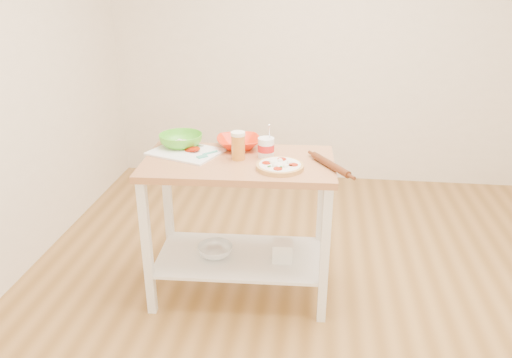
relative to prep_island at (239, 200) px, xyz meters
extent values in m
cube|color=#A3753C|center=(0.50, -0.24, -0.66)|extent=(4.00, 4.50, 0.02)
cube|color=white|center=(0.50, 2.02, 0.70)|extent=(4.00, 0.02, 2.70)
cube|color=#B17548|center=(0.00, 0.00, 0.23)|extent=(1.13, 0.65, 0.04)
cube|color=white|center=(0.00, 0.00, -0.40)|extent=(1.05, 0.59, 0.02)
cube|color=white|center=(-0.50, -0.28, -0.22)|extent=(0.05, 0.05, 0.86)
cube|color=white|center=(-0.52, 0.23, -0.22)|extent=(0.05, 0.05, 0.86)
cube|color=white|center=(0.52, -0.23, -0.22)|extent=(0.05, 0.05, 0.86)
cube|color=white|center=(0.50, 0.28, -0.22)|extent=(0.05, 0.05, 0.86)
cylinder|color=#DDAA5E|center=(0.25, -0.10, 0.26)|extent=(0.26, 0.26, 0.02)
cylinder|color=#DDAA5E|center=(0.25, -0.10, 0.27)|extent=(0.26, 0.26, 0.01)
cylinder|color=white|center=(0.25, -0.10, 0.28)|extent=(0.23, 0.23, 0.01)
cylinder|color=#9D1603|center=(0.32, -0.11, 0.28)|extent=(0.05, 0.05, 0.01)
cylinder|color=#9D1603|center=(0.25, -0.03, 0.28)|extent=(0.05, 0.05, 0.01)
cylinder|color=#9D1603|center=(0.17, -0.10, 0.28)|extent=(0.05, 0.05, 0.01)
cylinder|color=#9D1603|center=(0.24, -0.18, 0.28)|extent=(0.05, 0.05, 0.01)
sphere|color=white|center=(0.30, -0.08, 0.28)|extent=(0.03, 0.03, 0.03)
sphere|color=white|center=(0.25, -0.06, 0.28)|extent=(0.03, 0.03, 0.03)
sphere|color=white|center=(0.20, -0.09, 0.28)|extent=(0.03, 0.03, 0.03)
sphere|color=white|center=(0.22, -0.14, 0.28)|extent=(0.03, 0.03, 0.03)
sphere|color=white|center=(0.28, -0.14, 0.28)|extent=(0.03, 0.03, 0.03)
plane|color=#146314|center=(0.31, -0.12, 0.29)|extent=(0.03, 0.03, 0.00)
plane|color=#146314|center=(0.29, -0.06, 0.29)|extent=(0.03, 0.03, 0.00)
plane|color=#146314|center=(0.24, -0.06, 0.29)|extent=(0.03, 0.03, 0.00)
plane|color=#146314|center=(0.19, -0.08, 0.29)|extent=(0.03, 0.03, 0.00)
plane|color=#146314|center=(0.19, -0.15, 0.29)|extent=(0.03, 0.03, 0.00)
plane|color=#146314|center=(0.26, -0.15, 0.29)|extent=(0.03, 0.03, 0.00)
plane|color=#146314|center=(0.31, -0.12, 0.29)|extent=(0.03, 0.03, 0.00)
cube|color=white|center=(-0.33, 0.09, 0.26)|extent=(0.48, 0.42, 0.01)
cube|color=#F4EACC|center=(-0.42, 0.19, 0.28)|extent=(0.03, 0.03, 0.02)
cube|color=#F4EACC|center=(-0.39, 0.18, 0.28)|extent=(0.03, 0.03, 0.02)
cube|color=#F4EACC|center=(-0.36, 0.17, 0.28)|extent=(0.03, 0.03, 0.02)
cube|color=#F4EACC|center=(-0.41, 0.23, 0.28)|extent=(0.03, 0.03, 0.02)
cube|color=#F4EACC|center=(-0.38, 0.21, 0.28)|extent=(0.03, 0.03, 0.02)
cube|color=#F4EACC|center=(-0.34, 0.20, 0.28)|extent=(0.03, 0.03, 0.02)
cylinder|color=#9D1603|center=(-0.31, 0.10, 0.27)|extent=(0.07, 0.07, 0.01)
cylinder|color=#9D1603|center=(-0.29, 0.09, 0.28)|extent=(0.07, 0.07, 0.01)
cylinder|color=#9D1603|center=(-0.28, 0.09, 0.28)|extent=(0.07, 0.07, 0.01)
cube|color=teal|center=(-0.21, -0.01, 0.27)|extent=(0.07, 0.07, 0.01)
cylinder|color=teal|center=(-0.18, 0.06, 0.27)|extent=(0.08, 0.08, 0.01)
cube|color=silver|center=(-0.33, 0.20, 0.27)|extent=(0.18, 0.06, 0.00)
cube|color=black|center=(-0.46, 0.22, 0.27)|extent=(0.10, 0.04, 0.01)
imported|color=red|center=(-0.03, 0.22, 0.29)|extent=(0.32, 0.32, 0.07)
imported|color=#51BA27|center=(-0.39, 0.19, 0.30)|extent=(0.29, 0.29, 0.08)
cylinder|color=#C87B2B|center=(0.00, 0.02, 0.33)|extent=(0.08, 0.08, 0.14)
cylinder|color=white|center=(0.00, 0.02, 0.41)|extent=(0.08, 0.08, 0.02)
cylinder|color=white|center=(0.15, 0.07, 0.31)|extent=(0.10, 0.10, 0.12)
cylinder|color=red|center=(0.15, 0.07, 0.31)|extent=(0.10, 0.10, 0.04)
cylinder|color=silver|center=(0.17, 0.07, 0.40)|extent=(0.01, 0.06, 0.12)
cylinder|color=#5D2C15|center=(0.52, -0.06, 0.27)|extent=(0.22, 0.31, 0.04)
imported|color=silver|center=(-0.15, -0.02, -0.35)|extent=(0.29, 0.29, 0.07)
cube|color=white|center=(0.27, -0.01, -0.32)|extent=(0.13, 0.13, 0.12)
camera|label=1|loc=(0.43, -2.67, 1.27)|focal=35.00mm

